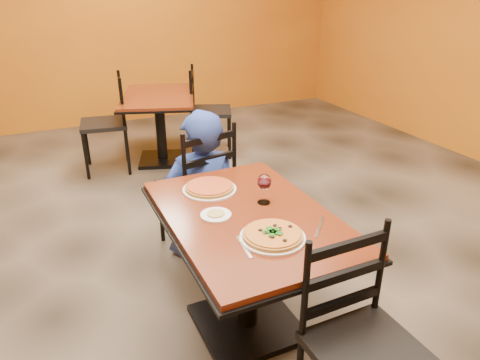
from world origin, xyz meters
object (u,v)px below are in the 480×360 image
chair_main_near (369,354)px  wine_glass (264,188)px  pizza_main (273,234)px  chair_second_left (104,124)px  diner (202,184)px  pizza_far (209,187)px  side_plate (216,215)px  chair_second_right (211,112)px  chair_main_far (196,186)px  table_second (160,113)px  plate_main (273,237)px  table_main (248,245)px  plate_far (210,189)px

chair_main_near → wine_glass: 0.96m
pizza_main → wine_glass: bearing=68.8°
chair_second_left → diner: diner is taller
chair_second_left → pizza_far: bearing=14.5°
pizza_far → side_plate: 0.31m
pizza_far → chair_second_right: bearing=68.5°
chair_main_far → chair_second_left: chair_second_left is taller
chair_main_far → wine_glass: bearing=83.3°
chair_second_right → side_plate: chair_second_right is taller
pizza_far → wine_glass: size_ratio=1.56×
table_second → side_plate: side_plate is taller
chair_main_near → diner: (-0.09, 1.69, 0.06)m
chair_second_right → wine_glass: 2.79m
chair_main_far → pizza_main: chair_main_far is taller
chair_main_near → pizza_far: bearing=100.5°
chair_main_near → plate_main: 0.64m
chair_second_right → pizza_far: 2.60m
chair_main_near → chair_main_far: 1.79m
chair_main_near → wine_glass: bearing=90.5°
table_main → plate_main: bearing=-89.8°
side_plate → pizza_main: bearing=-62.8°
plate_main → wine_glass: bearing=68.8°
pizza_main → side_plate: size_ratio=1.77×
plate_far → pizza_far: (-0.00, 0.00, 0.02)m
pizza_main → side_plate: bearing=117.2°
chair_second_left → diner: size_ratio=0.93×
wine_glass → table_second: bearing=87.0°
chair_main_near → diner: size_ratio=0.88×
pizza_far → side_plate: (-0.08, -0.30, -0.02)m
plate_far → pizza_far: bearing=135.0°
side_plate → pizza_far: bearing=74.7°
plate_main → table_main: bearing=90.2°
wine_glass → side_plate: bearing=-174.6°
chair_second_left → pizza_main: chair_second_left is taller
wine_glass → plate_main: bearing=-111.2°
chair_main_far → side_plate: (-0.21, -0.92, 0.27)m
chair_main_near → plate_main: chair_main_near is taller
pizza_far → chair_second_left: bearing=95.7°
chair_second_left → side_plate: chair_second_left is taller
chair_second_right → plate_far: (-0.95, -2.40, 0.26)m
plate_main → pizza_main: 0.02m
table_main → pizza_far: bearing=102.6°
plate_main → pizza_far: bearing=97.3°
chair_second_right → plate_main: 3.15m
plate_far → table_main: bearing=-77.4°
pizza_main → plate_far: (-0.08, 0.61, -0.02)m
pizza_far → side_plate: pizza_far is taller
chair_main_far → chair_main_near: bearing=81.2°
pizza_main → chair_main_near: bearing=-75.0°
diner → chair_main_far: bearing=-75.4°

